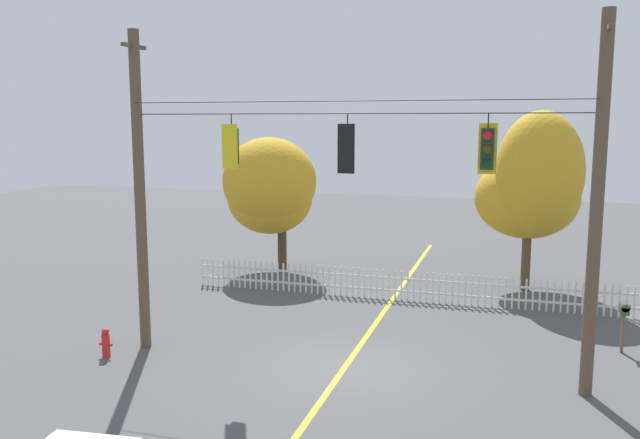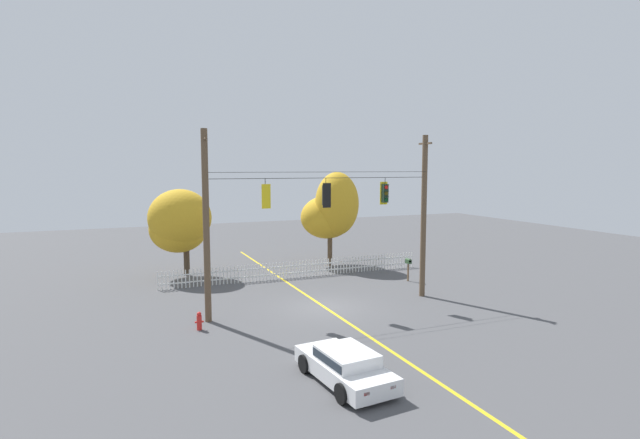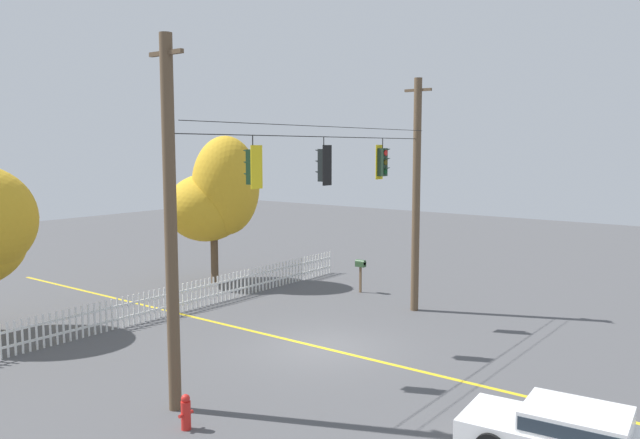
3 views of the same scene
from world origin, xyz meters
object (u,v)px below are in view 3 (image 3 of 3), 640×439
at_px(autumn_maple_mid, 216,197).
at_px(fire_hydrant, 186,412).
at_px(roadside_mailbox, 361,266).
at_px(parked_car, 570,434).
at_px(traffic_signal_northbound_primary, 324,165).
at_px(traffic_signal_southbound_primary, 382,162).
at_px(traffic_signal_westbound_side, 253,167).

xyz_separation_m(autumn_maple_mid, fire_hydrant, (-11.18, -10.75, -3.61)).
bearing_deg(roadside_mailbox, autumn_maple_mid, 110.72).
height_order(parked_car, fire_hydrant, parked_car).
bearing_deg(traffic_signal_northbound_primary, parked_car, -109.22).
relative_size(traffic_signal_southbound_primary, autumn_maple_mid, 0.21).
relative_size(traffic_signal_southbound_primary, fire_hydrant, 1.75).
bearing_deg(traffic_signal_northbound_primary, roadside_mailbox, 25.32).
relative_size(parked_car, fire_hydrant, 5.24).
bearing_deg(parked_car, fire_hydrant, 116.46).
xyz_separation_m(traffic_signal_westbound_side, fire_hydrant, (-3.38, -1.05, -5.35)).
relative_size(traffic_signal_westbound_side, traffic_signal_northbound_primary, 0.96).
height_order(traffic_signal_westbound_side, fire_hydrant, traffic_signal_westbound_side).
distance_m(traffic_signal_southbound_primary, roadside_mailbox, 6.76).
bearing_deg(parked_car, roadside_mailbox, 49.44).
distance_m(traffic_signal_northbound_primary, roadside_mailbox, 9.05).
height_order(autumn_maple_mid, roadside_mailbox, autumn_maple_mid).
xyz_separation_m(traffic_signal_southbound_primary, autumn_maple_mid, (1.30, 9.68, -1.74)).
height_order(autumn_maple_mid, parked_car, autumn_maple_mid).
bearing_deg(traffic_signal_westbound_side, traffic_signal_southbound_primary, 0.17).
bearing_deg(parked_car, traffic_signal_northbound_primary, 70.78).
relative_size(traffic_signal_northbound_primary, autumn_maple_mid, 0.22).
relative_size(autumn_maple_mid, fire_hydrant, 8.35).
height_order(fire_hydrant, roadside_mailbox, roadside_mailbox).
bearing_deg(roadside_mailbox, traffic_signal_northbound_primary, -154.68).
bearing_deg(autumn_maple_mid, traffic_signal_westbound_side, -128.81).
bearing_deg(roadside_mailbox, traffic_signal_southbound_primary, -138.01).
bearing_deg(traffic_signal_westbound_side, autumn_maple_mid, 51.19).
bearing_deg(fire_hydrant, roadside_mailbox, 17.96).
height_order(traffic_signal_southbound_primary, parked_car, traffic_signal_southbound_primary).
distance_m(autumn_maple_mid, fire_hydrant, 15.92).
relative_size(traffic_signal_westbound_side, fire_hydrant, 1.74).
height_order(autumn_maple_mid, fire_hydrant, autumn_maple_mid).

